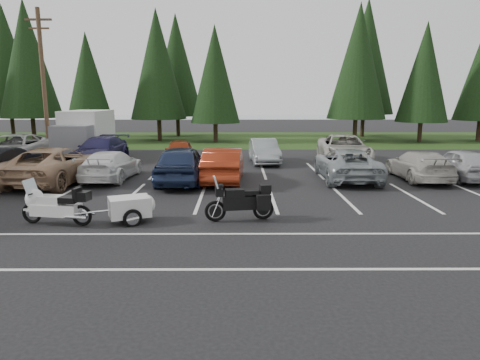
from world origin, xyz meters
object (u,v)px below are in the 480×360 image
at_px(cargo_trailer, 130,209).
at_px(touring_motorcycle, 56,202).
at_px(car_far_1, 100,150).
at_px(box_truck, 83,134).
at_px(car_near_4, 181,164).
at_px(car_far_4, 344,149).
at_px(car_near_1, 3,164).
at_px(car_far_3, 264,151).
at_px(car_near_5, 224,165).
at_px(car_near_2, 56,165).
at_px(car_near_7, 419,165).
at_px(car_near_6, 347,164).
at_px(adventure_motorcycle, 240,198).
at_px(car_far_0, 15,149).
at_px(car_far_2, 179,151).
at_px(car_near_8, 462,164).
at_px(utility_pole, 43,81).
at_px(car_near_3, 111,165).

bearing_deg(cargo_trailer, touring_motorcycle, 163.26).
bearing_deg(car_far_1, box_truck, 128.49).
distance_m(car_near_4, car_far_4, 10.53).
bearing_deg(car_near_4, car_far_1, -46.50).
relative_size(car_near_1, car_far_3, 1.13).
height_order(car_near_1, cargo_trailer, car_near_1).
relative_size(car_near_5, touring_motorcycle, 1.87).
relative_size(car_near_2, car_far_4, 0.99).
xyz_separation_m(box_truck, car_near_7, (18.23, -7.99, -0.78)).
xyz_separation_m(box_truck, car_near_6, (14.90, -7.98, -0.73)).
height_order(car_near_6, car_far_3, car_near_6).
xyz_separation_m(car_far_1, adventure_motorcycle, (7.96, -11.73, -0.04)).
xyz_separation_m(box_truck, car_far_0, (-3.06, -2.63, -0.64)).
distance_m(car_far_1, car_far_3, 9.43).
relative_size(car_near_2, adventure_motorcycle, 2.44).
distance_m(car_near_4, car_near_7, 10.85).
relative_size(car_far_3, cargo_trailer, 2.42).
bearing_deg(car_far_2, car_far_0, 176.10).
height_order(car_near_5, car_far_4, car_far_4).
height_order(car_far_4, touring_motorcycle, car_far_4).
relative_size(car_near_2, cargo_trailer, 3.33).
bearing_deg(car_near_8, utility_pole, -17.27).
height_order(car_near_6, car_far_4, car_far_4).
xyz_separation_m(car_near_7, car_near_8, (1.96, 0.01, 0.05)).
bearing_deg(car_near_6, car_near_5, 5.61).
bearing_deg(car_near_6, car_near_3, 1.09).
distance_m(car_far_2, adventure_motorcycle, 12.54).
relative_size(car_near_3, car_near_8, 1.08).
bearing_deg(cargo_trailer, car_far_0, 105.42).
bearing_deg(car_far_4, car_near_7, -62.55).
xyz_separation_m(box_truck, car_near_3, (4.07, -7.88, -0.79)).
distance_m(car_near_1, car_near_4, 8.18).
xyz_separation_m(car_near_1, adventure_motorcycle, (10.72, -6.53, -0.06)).
relative_size(car_near_2, car_far_3, 1.38).
height_order(car_near_1, car_far_1, car_near_1).
height_order(car_near_2, car_near_8, car_near_2).
bearing_deg(adventure_motorcycle, car_far_2, 97.05).
bearing_deg(car_far_4, touring_motorcycle, -127.75).
bearing_deg(adventure_motorcycle, car_near_8, 24.14).
height_order(utility_pole, car_near_1, utility_pole).
relative_size(car_near_4, touring_motorcycle, 1.98).
distance_m(utility_pole, car_far_4, 18.61).
relative_size(car_near_3, car_far_4, 0.79).
height_order(car_far_2, car_far_4, car_far_4).
height_order(car_near_1, car_near_8, car_near_1).
distance_m(car_near_7, car_far_1, 17.01).
bearing_deg(cargo_trailer, box_truck, 91.07).
height_order(box_truck, car_far_0, box_truck).
bearing_deg(utility_pole, car_near_3, -50.57).
xyz_separation_m(car_near_5, car_far_1, (-7.27, 5.44, -0.01)).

